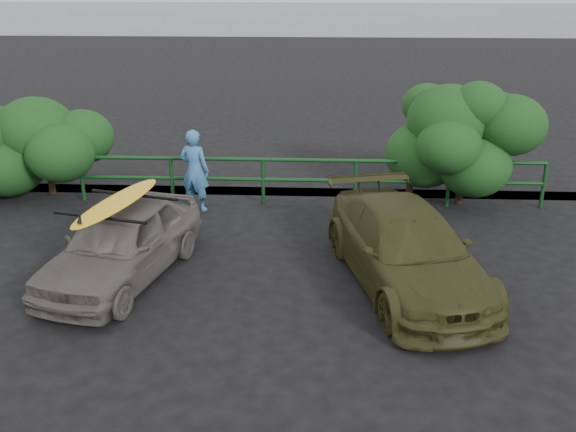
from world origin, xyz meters
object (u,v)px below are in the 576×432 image
Objects in this scene: guardrail at (217,180)px; sedan at (121,243)px; man at (195,170)px; olive_vehicle at (406,249)px; surfboard at (117,202)px.

sedan is (-1.03, -3.69, 0.11)m from guardrail.
man is at bearing -130.90° from guardrail.
guardrail is at bearing 88.59° from sedan.
olive_vehicle reaches higher than guardrail.
surfboard is at bearing 165.56° from olive_vehicle.
surfboard reaches higher than olive_vehicle.
man is 0.71× the size of surfboard.
guardrail is 0.70m from man.
olive_vehicle reaches higher than sedan.
guardrail is 5.19m from olive_vehicle.
sedan is at bearing 165.56° from olive_vehicle.
olive_vehicle is (4.66, -0.01, 0.00)m from sedan.
man is (-4.03, 3.25, 0.24)m from olive_vehicle.
guardrail is 5.69× the size of surfboard.
man reaches higher than surfboard.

